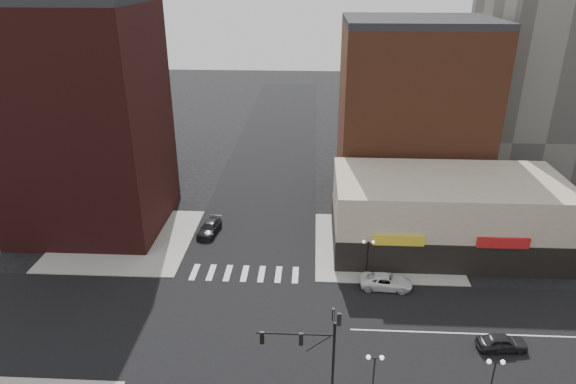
{
  "coord_description": "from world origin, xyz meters",
  "views": [
    {
      "loc": [
        6.58,
        -35.44,
        28.15
      ],
      "look_at": [
        4.5,
        3.77,
        11.0
      ],
      "focal_mm": 32.0,
      "sensor_mm": 36.0,
      "label": 1
    }
  ],
  "objects_px": {
    "street_lamp_se_b": "(494,371)",
    "street_lamp_se_a": "(374,367)",
    "dark_sedan_north": "(209,228)",
    "dark_sedan_east": "(502,342)",
    "white_suv": "(386,281)",
    "street_lamp_ne": "(368,249)",
    "traffic_signal": "(319,344)"
  },
  "relations": [
    {
      "from": "dark_sedan_north",
      "to": "dark_sedan_east",
      "type": "bearing_deg",
      "value": -26.09
    },
    {
      "from": "white_suv",
      "to": "dark_sedan_east",
      "type": "bearing_deg",
      "value": -131.59
    },
    {
      "from": "street_lamp_se_a",
      "to": "white_suv",
      "type": "bearing_deg",
      "value": 79.22
    },
    {
      "from": "street_lamp_se_b",
      "to": "white_suv",
      "type": "distance_m",
      "value": 15.64
    },
    {
      "from": "street_lamp_ne",
      "to": "dark_sedan_north",
      "type": "distance_m",
      "value": 19.44
    },
    {
      "from": "traffic_signal",
      "to": "street_lamp_se_b",
      "type": "height_order",
      "value": "traffic_signal"
    },
    {
      "from": "street_lamp_se_b",
      "to": "street_lamp_ne",
      "type": "xyz_separation_m",
      "value": [
        -7.0,
        16.0,
        0.0
      ]
    },
    {
      "from": "street_lamp_se_b",
      "to": "street_lamp_ne",
      "type": "distance_m",
      "value": 17.46
    },
    {
      "from": "street_lamp_se_a",
      "to": "dark_sedan_east",
      "type": "bearing_deg",
      "value": 29.5
    },
    {
      "from": "street_lamp_se_b",
      "to": "white_suv",
      "type": "relative_size",
      "value": 0.84
    },
    {
      "from": "traffic_signal",
      "to": "dark_sedan_east",
      "type": "distance_m",
      "value": 16.48
    },
    {
      "from": "street_lamp_ne",
      "to": "white_suv",
      "type": "bearing_deg",
      "value": -40.43
    },
    {
      "from": "street_lamp_ne",
      "to": "dark_sedan_east",
      "type": "xyz_separation_m",
      "value": [
        9.96,
        -9.8,
        -2.62
      ]
    },
    {
      "from": "traffic_signal",
      "to": "street_lamp_se_b",
      "type": "bearing_deg",
      "value": -0.82
    },
    {
      "from": "dark_sedan_east",
      "to": "dark_sedan_north",
      "type": "distance_m",
      "value": 32.84
    },
    {
      "from": "street_lamp_se_b",
      "to": "dark_sedan_north",
      "type": "xyz_separation_m",
      "value": [
        -24.26,
        24.55,
        -2.61
      ]
    },
    {
      "from": "street_lamp_se_b",
      "to": "white_suv",
      "type": "height_order",
      "value": "street_lamp_se_b"
    },
    {
      "from": "white_suv",
      "to": "dark_sedan_north",
      "type": "height_order",
      "value": "white_suv"
    },
    {
      "from": "street_lamp_se_a",
      "to": "street_lamp_ne",
      "type": "xyz_separation_m",
      "value": [
        1.0,
        16.0,
        0.0
      ]
    },
    {
      "from": "street_lamp_se_b",
      "to": "street_lamp_ne",
      "type": "relative_size",
      "value": 1.0
    },
    {
      "from": "street_lamp_se_b",
      "to": "dark_sedan_east",
      "type": "relative_size",
      "value": 1.05
    },
    {
      "from": "traffic_signal",
      "to": "street_lamp_se_b",
      "type": "xyz_separation_m",
      "value": [
        11.76,
        -0.17,
        -1.67
      ]
    },
    {
      "from": "street_lamp_se_a",
      "to": "street_lamp_ne",
      "type": "relative_size",
      "value": 1.0
    },
    {
      "from": "street_lamp_se_a",
      "to": "dark_sedan_north",
      "type": "height_order",
      "value": "street_lamp_se_a"
    },
    {
      "from": "street_lamp_se_a",
      "to": "dark_sedan_east",
      "type": "xyz_separation_m",
      "value": [
        10.96,
        6.2,
        -2.62
      ]
    },
    {
      "from": "white_suv",
      "to": "street_lamp_ne",
      "type": "bearing_deg",
      "value": 53.3
    },
    {
      "from": "traffic_signal",
      "to": "dark_sedan_east",
      "type": "relative_size",
      "value": 1.96
    },
    {
      "from": "street_lamp_se_b",
      "to": "white_suv",
      "type": "bearing_deg",
      "value": 109.87
    },
    {
      "from": "street_lamp_se_a",
      "to": "street_lamp_ne",
      "type": "height_order",
      "value": "same"
    },
    {
      "from": "street_lamp_se_a",
      "to": "white_suv",
      "type": "height_order",
      "value": "street_lamp_se_a"
    },
    {
      "from": "street_lamp_ne",
      "to": "white_suv",
      "type": "relative_size",
      "value": 0.84
    },
    {
      "from": "street_lamp_se_b",
      "to": "street_lamp_se_a",
      "type": "bearing_deg",
      "value": 180.0
    }
  ]
}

